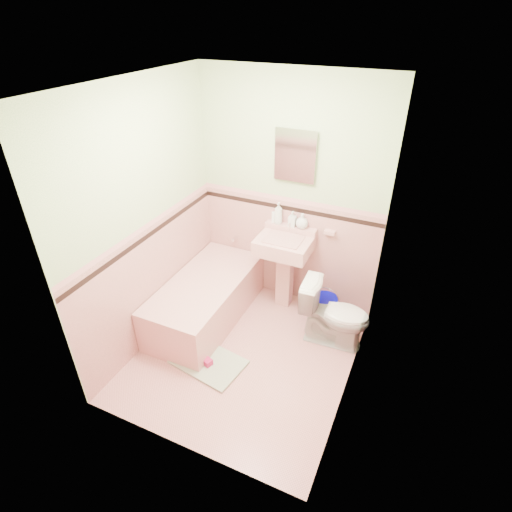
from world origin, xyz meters
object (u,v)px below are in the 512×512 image
at_px(soap_bottle_right, 302,221).
at_px(bucket, 324,308).
at_px(bathtub, 206,300).
at_px(shoe, 205,360).
at_px(soap_bottle_mid, 292,219).
at_px(medicine_cabinet, 296,156).
at_px(sink, 283,273).
at_px(toilet, 335,314).
at_px(soap_bottle_left, 278,213).

distance_m(soap_bottle_right, bucket, 0.99).
bearing_deg(bathtub, shoe, -61.25).
relative_size(soap_bottle_mid, shoe, 1.09).
relative_size(medicine_cabinet, bucket, 1.64).
height_order(sink, toilet, sink).
relative_size(medicine_cabinet, toilet, 0.66).
bearing_deg(bathtub, soap_bottle_left, 53.12).
relative_size(soap_bottle_mid, soap_bottle_right, 1.01).
height_order(sink, bucket, sink).
bearing_deg(soap_bottle_mid, soap_bottle_left, 180.00).
xyz_separation_m(sink, soap_bottle_right, (0.12, 0.18, 0.59)).
bearing_deg(toilet, soap_bottle_left, 55.76).
xyz_separation_m(soap_bottle_right, shoe, (-0.46, -1.33, -0.97)).
xyz_separation_m(bathtub, medicine_cabinet, (0.68, 0.74, 1.47)).
bearing_deg(soap_bottle_mid, sink, -94.08).
xyz_separation_m(soap_bottle_right, toilet, (0.56, -0.50, -0.68)).
xyz_separation_m(bucket, shoe, (-0.84, -1.12, -0.08)).
height_order(medicine_cabinet, toilet, medicine_cabinet).
bearing_deg(shoe, soap_bottle_mid, 94.40).
distance_m(soap_bottle_mid, soap_bottle_right, 0.11).
height_order(soap_bottle_mid, toilet, soap_bottle_mid).
distance_m(soap_bottle_right, shoe, 1.71).
height_order(bathtub, soap_bottle_right, soap_bottle_right).
bearing_deg(medicine_cabinet, soap_bottle_left, -168.48).
distance_m(soap_bottle_left, toilet, 1.20).
bearing_deg(bathtub, soap_bottle_right, 41.60).
height_order(bathtub, shoe, bathtub).
bearing_deg(sink, bathtub, -142.07).
distance_m(bathtub, bucket, 1.29).
xyz_separation_m(medicine_cabinet, soap_bottle_left, (-0.15, -0.03, -0.64)).
xyz_separation_m(sink, medicine_cabinet, (0.00, 0.21, 1.26)).
height_order(soap_bottle_mid, soap_bottle_right, soap_bottle_mid).
bearing_deg(soap_bottle_left, sink, -50.72).
relative_size(toilet, bucket, 2.47).
height_order(bucket, shoe, bucket).
relative_size(sink, shoe, 5.81).
height_order(medicine_cabinet, soap_bottle_left, medicine_cabinet).
height_order(bathtub, medicine_cabinet, medicine_cabinet).
bearing_deg(soap_bottle_left, bathtub, -126.88).
relative_size(toilet, shoe, 4.52).
bearing_deg(shoe, soap_bottle_right, 90.20).
height_order(toilet, shoe, toilet).
bearing_deg(sink, soap_bottle_right, 56.39).
relative_size(bucket, shoe, 1.83).
distance_m(soap_bottle_right, toilet, 1.01).
bearing_deg(soap_bottle_left, soap_bottle_mid, 0.00).
height_order(soap_bottle_left, soap_bottle_right, soap_bottle_left).
bearing_deg(soap_bottle_right, shoe, -109.05).
relative_size(medicine_cabinet, soap_bottle_right, 2.76).
bearing_deg(bathtub, sink, 37.93).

